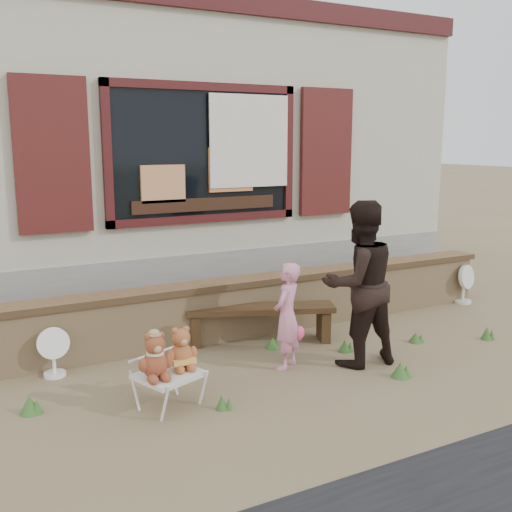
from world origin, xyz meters
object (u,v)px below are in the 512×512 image
bench (261,316)px  child (287,316)px  folding_chair (169,376)px  teddy_bear_right (181,347)px  adult (359,284)px  teddy_bear_left (155,355)px

bench → child: 0.83m
folding_chair → teddy_bear_right: teddy_bear_right is taller
child → folding_chair: bearing=-24.1°
bench → adult: size_ratio=1.00×
teddy_bear_left → child: bearing=-6.8°
bench → adult: (0.55, -1.02, 0.52)m
teddy_bear_right → child: size_ratio=0.35×
bench → adult: 1.27m
bench → folding_chair: (-1.46, -1.09, -0.03)m
teddy_bear_right → child: child is taller
bench → folding_chair: 1.82m
bench → folding_chair: bench is taller
teddy_bear_left → child: 1.50m
teddy_bear_right → teddy_bear_left: bearing=-180.0°
teddy_bear_left → teddy_bear_right: bearing=0.0°
teddy_bear_left → adult: adult is taller
folding_chair → teddy_bear_right: (0.13, 0.05, 0.22)m
adult → folding_chair: bearing=5.7°
folding_chair → bench: bearing=16.3°
bench → child: child is taller
bench → folding_chair: bearing=-121.6°
folding_chair → teddy_bear_right: bearing=-0.0°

